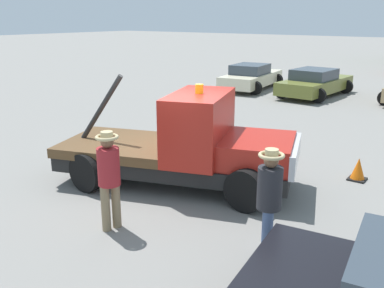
{
  "coord_description": "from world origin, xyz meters",
  "views": [
    {
      "loc": [
        5.88,
        -7.36,
        3.78
      ],
      "look_at": [
        0.5,
        0.0,
        1.05
      ],
      "focal_mm": 40.0,
      "sensor_mm": 36.0,
      "label": 1
    }
  ],
  "objects_px": {
    "person_near_truck": "(269,195)",
    "tow_truck": "(188,147)",
    "parked_car_cream": "(251,77)",
    "parked_car_olive": "(315,83)",
    "person_at_hood": "(109,173)",
    "traffic_cone": "(358,170)"
  },
  "relations": [
    {
      "from": "person_near_truck",
      "to": "tow_truck",
      "type": "bearing_deg",
      "value": 128.25
    },
    {
      "from": "tow_truck",
      "to": "parked_car_olive",
      "type": "distance_m",
      "value": 13.12
    },
    {
      "from": "parked_car_olive",
      "to": "person_at_hood",
      "type": "bearing_deg",
      "value": -168.93
    },
    {
      "from": "parked_car_cream",
      "to": "person_near_truck",
      "type": "bearing_deg",
      "value": -157.08
    },
    {
      "from": "tow_truck",
      "to": "parked_car_olive",
      "type": "relative_size",
      "value": 1.16
    },
    {
      "from": "person_near_truck",
      "to": "parked_car_cream",
      "type": "distance_m",
      "value": 16.97
    },
    {
      "from": "person_at_hood",
      "to": "traffic_cone",
      "type": "relative_size",
      "value": 3.38
    },
    {
      "from": "person_at_hood",
      "to": "traffic_cone",
      "type": "distance_m",
      "value": 6.05
    },
    {
      "from": "parked_car_cream",
      "to": "tow_truck",
      "type": "bearing_deg",
      "value": -163.8
    },
    {
      "from": "person_near_truck",
      "to": "parked_car_olive",
      "type": "relative_size",
      "value": 0.37
    },
    {
      "from": "parked_car_olive",
      "to": "traffic_cone",
      "type": "bearing_deg",
      "value": -150.59
    },
    {
      "from": "person_near_truck",
      "to": "parked_car_olive",
      "type": "bearing_deg",
      "value": 87.46
    },
    {
      "from": "tow_truck",
      "to": "person_near_truck",
      "type": "bearing_deg",
      "value": -50.51
    },
    {
      "from": "person_near_truck",
      "to": "traffic_cone",
      "type": "relative_size",
      "value": 3.35
    },
    {
      "from": "parked_car_cream",
      "to": "traffic_cone",
      "type": "bearing_deg",
      "value": -147.03
    },
    {
      "from": "traffic_cone",
      "to": "tow_truck",
      "type": "bearing_deg",
      "value": -139.58
    },
    {
      "from": "person_at_hood",
      "to": "person_near_truck",
      "type": "bearing_deg",
      "value": -150.32
    },
    {
      "from": "tow_truck",
      "to": "parked_car_cream",
      "type": "relative_size",
      "value": 1.16
    },
    {
      "from": "person_near_truck",
      "to": "parked_car_cream",
      "type": "xyz_separation_m",
      "value": [
        -8.36,
        14.76,
        -0.44
      ]
    },
    {
      "from": "tow_truck",
      "to": "traffic_cone",
      "type": "relative_size",
      "value": 10.56
    },
    {
      "from": "person_near_truck",
      "to": "parked_car_cream",
      "type": "relative_size",
      "value": 0.37
    },
    {
      "from": "person_at_hood",
      "to": "traffic_cone",
      "type": "height_order",
      "value": "person_at_hood"
    }
  ]
}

